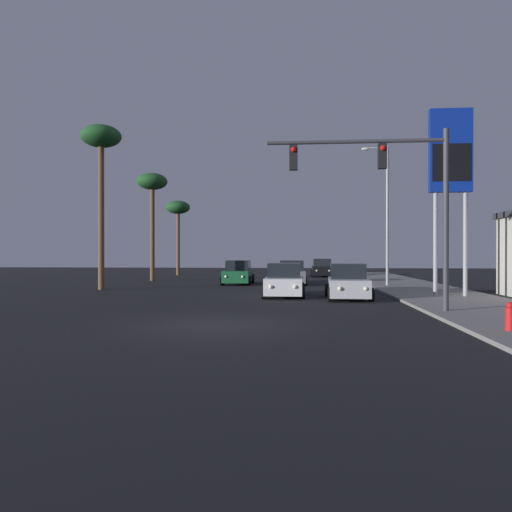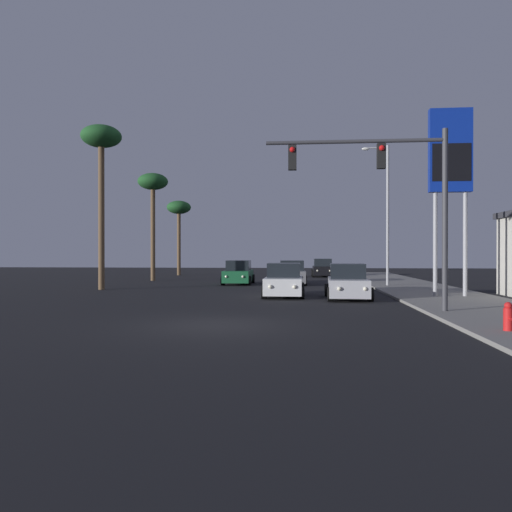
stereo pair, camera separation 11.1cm
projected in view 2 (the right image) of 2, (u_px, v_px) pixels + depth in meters
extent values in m
plane|color=black|center=(216.00, 325.00, 15.09)|extent=(120.00, 120.00, 0.00)
cube|color=gray|center=(444.00, 297.00, 24.20)|extent=(5.00, 60.00, 0.12)
cube|color=slate|center=(292.00, 276.00, 34.76)|extent=(1.90, 4.24, 0.80)
cube|color=black|center=(292.00, 265.00, 34.91)|extent=(1.65, 2.04, 0.70)
cylinder|color=black|center=(278.00, 281.00, 33.55)|extent=(0.24, 0.64, 0.64)
cylinder|color=black|center=(305.00, 281.00, 33.39)|extent=(0.24, 0.64, 0.64)
cylinder|color=black|center=(280.00, 279.00, 36.14)|extent=(0.24, 0.64, 0.64)
cylinder|color=black|center=(305.00, 279.00, 35.98)|extent=(0.24, 0.64, 0.64)
sphere|color=#F2EACC|center=(283.00, 277.00, 32.70)|extent=(0.18, 0.18, 0.18)
sphere|color=#F2EACC|center=(300.00, 277.00, 32.60)|extent=(0.18, 0.18, 0.18)
cube|color=#B7B7BC|center=(348.00, 287.00, 23.76)|extent=(1.97, 4.27, 0.80)
cube|color=black|center=(347.00, 271.00, 23.91)|extent=(1.68, 2.06, 0.70)
cylinder|color=black|center=(330.00, 294.00, 22.55)|extent=(0.24, 0.64, 0.64)
cylinder|color=black|center=(371.00, 295.00, 22.39)|extent=(0.24, 0.64, 0.64)
cylinder|color=black|center=(327.00, 290.00, 25.14)|extent=(0.24, 0.64, 0.64)
cylinder|color=black|center=(363.00, 290.00, 24.98)|extent=(0.24, 0.64, 0.64)
sphere|color=#F2EACC|center=(339.00, 289.00, 21.70)|extent=(0.18, 0.18, 0.18)
sphere|color=#F2EACC|center=(365.00, 289.00, 21.60)|extent=(0.18, 0.18, 0.18)
cube|color=black|center=(323.00, 270.00, 46.62)|extent=(1.80, 4.20, 0.80)
cube|color=black|center=(323.00, 262.00, 46.77)|extent=(1.60, 2.00, 0.70)
cylinder|color=black|center=(313.00, 274.00, 45.41)|extent=(0.24, 0.64, 0.64)
cylinder|color=black|center=(333.00, 274.00, 45.25)|extent=(0.24, 0.64, 0.64)
cylinder|color=black|center=(313.00, 273.00, 48.00)|extent=(0.24, 0.64, 0.64)
cylinder|color=black|center=(331.00, 273.00, 47.84)|extent=(0.24, 0.64, 0.64)
sphere|color=#F2EACC|center=(317.00, 271.00, 44.56)|extent=(0.18, 0.18, 0.18)
sphere|color=#F2EACC|center=(330.00, 271.00, 44.46)|extent=(0.18, 0.18, 0.18)
cube|color=#195933|center=(238.00, 276.00, 35.15)|extent=(1.85, 4.22, 0.80)
cube|color=black|center=(239.00, 265.00, 35.30)|extent=(1.62, 2.02, 0.70)
cylinder|color=black|center=(223.00, 281.00, 33.94)|extent=(0.24, 0.64, 0.64)
cylinder|color=black|center=(249.00, 281.00, 33.78)|extent=(0.24, 0.64, 0.64)
cylinder|color=black|center=(228.00, 279.00, 36.53)|extent=(0.24, 0.64, 0.64)
cylinder|color=black|center=(253.00, 279.00, 36.37)|extent=(0.24, 0.64, 0.64)
sphere|color=#F2EACC|center=(226.00, 277.00, 33.09)|extent=(0.18, 0.18, 0.18)
sphere|color=#F2EACC|center=(243.00, 277.00, 32.99)|extent=(0.18, 0.18, 0.18)
cube|color=silver|center=(284.00, 285.00, 25.05)|extent=(1.83, 4.21, 0.80)
cube|color=black|center=(284.00, 270.00, 25.20)|extent=(1.62, 2.01, 0.70)
cylinder|color=black|center=(264.00, 292.00, 23.84)|extent=(0.24, 0.64, 0.64)
cylinder|color=black|center=(302.00, 292.00, 23.68)|extent=(0.24, 0.64, 0.64)
cylinder|color=black|center=(268.00, 288.00, 26.43)|extent=(0.24, 0.64, 0.64)
cylinder|color=black|center=(302.00, 288.00, 26.27)|extent=(0.24, 0.64, 0.64)
sphere|color=#F2EACC|center=(270.00, 287.00, 22.99)|extent=(0.18, 0.18, 0.18)
sphere|color=#F2EACC|center=(295.00, 287.00, 22.89)|extent=(0.18, 0.18, 0.18)
cylinder|color=#38383D|center=(445.00, 220.00, 17.75)|extent=(0.20, 0.20, 6.50)
cylinder|color=#38383D|center=(354.00, 142.00, 18.02)|extent=(6.39, 0.14, 0.14)
cube|color=black|center=(381.00, 156.00, 17.94)|extent=(0.30, 0.24, 0.90)
sphere|color=red|center=(382.00, 148.00, 17.80)|extent=(0.20, 0.20, 0.20)
cube|color=black|center=(292.00, 158.00, 18.22)|extent=(0.30, 0.24, 0.90)
sphere|color=red|center=(292.00, 150.00, 18.08)|extent=(0.20, 0.20, 0.20)
cylinder|color=#99999E|center=(388.00, 215.00, 32.02)|extent=(0.18, 0.18, 9.00)
cylinder|color=#99999E|center=(377.00, 148.00, 32.06)|extent=(1.40, 0.10, 0.10)
ellipsoid|color=silver|center=(366.00, 149.00, 32.12)|extent=(0.50, 0.24, 0.20)
cylinder|color=#99999E|center=(435.00, 244.00, 24.02)|extent=(0.20, 0.20, 5.00)
cylinder|color=#99999E|center=(465.00, 244.00, 23.90)|extent=(0.20, 0.20, 5.00)
cube|color=navy|center=(450.00, 150.00, 23.94)|extent=(2.00, 0.40, 4.00)
cube|color=black|center=(452.00, 162.00, 23.73)|extent=(1.80, 0.03, 1.80)
cylinder|color=red|center=(508.00, 319.00, 13.20)|extent=(0.24, 0.24, 0.60)
sphere|color=red|center=(508.00, 306.00, 13.20)|extent=(0.20, 0.20, 0.20)
cylinder|color=red|center=(511.00, 319.00, 13.03)|extent=(0.08, 0.10, 0.08)
cylinder|color=brown|center=(101.00, 217.00, 29.84)|extent=(0.36, 0.36, 8.71)
ellipsoid|color=#1E5123|center=(101.00, 136.00, 29.82)|extent=(2.40, 2.40, 1.32)
cylinder|color=brown|center=(179.00, 244.00, 49.79)|extent=(0.36, 0.36, 6.30)
ellipsoid|color=#1E5123|center=(179.00, 207.00, 49.77)|extent=(2.40, 2.40, 1.32)
cylinder|color=brown|center=(153.00, 234.00, 39.79)|extent=(0.36, 0.36, 7.44)
ellipsoid|color=#1E5123|center=(153.00, 181.00, 39.77)|extent=(2.40, 2.40, 1.32)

